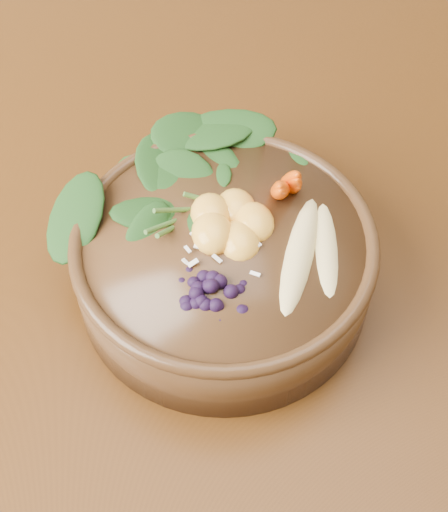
# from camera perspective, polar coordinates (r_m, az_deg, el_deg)

# --- Properties ---
(ground) EXTENTS (4.00, 4.00, 0.00)m
(ground) POSITION_cam_1_polar(r_m,az_deg,el_deg) (1.39, 9.41, -13.73)
(ground) COLOR #381E0F
(ground) RESTS_ON ground
(dining_table) EXTENTS (1.60, 0.90, 0.75)m
(dining_table) POSITION_cam_1_polar(r_m,az_deg,el_deg) (0.84, 15.25, 4.59)
(dining_table) COLOR #331C0C
(dining_table) RESTS_ON ground
(stoneware_bowl) EXTENTS (0.32, 0.32, 0.07)m
(stoneware_bowl) POSITION_cam_1_polar(r_m,az_deg,el_deg) (0.60, 0.00, -0.58)
(stoneware_bowl) COLOR #422914
(stoneware_bowl) RESTS_ON dining_table
(kale_heap) EXTENTS (0.20, 0.19, 0.04)m
(kale_heap) POSITION_cam_1_polar(r_m,az_deg,el_deg) (0.60, -2.49, 6.98)
(kale_heap) COLOR #1D4417
(kale_heap) RESTS_ON stoneware_bowl
(carrot_cluster) EXTENTS (0.07, 0.07, 0.07)m
(carrot_cluster) POSITION_cam_1_polar(r_m,az_deg,el_deg) (0.58, 5.82, 7.71)
(carrot_cluster) COLOR #E84704
(carrot_cluster) RESTS_ON stoneware_bowl
(banana_halves) EXTENTS (0.08, 0.13, 0.02)m
(banana_halves) POSITION_cam_1_polar(r_m,az_deg,el_deg) (0.56, 7.25, 1.13)
(banana_halves) COLOR #E0CC84
(banana_halves) RESTS_ON stoneware_bowl
(mandarin_cluster) EXTENTS (0.10, 0.10, 0.03)m
(mandarin_cluster) POSITION_cam_1_polar(r_m,az_deg,el_deg) (0.57, 0.53, 3.43)
(mandarin_cluster) COLOR gold
(mandarin_cluster) RESTS_ON stoneware_bowl
(blueberry_pile) EXTENTS (0.14, 0.12, 0.03)m
(blueberry_pile) POSITION_cam_1_polar(r_m,az_deg,el_deg) (0.53, -1.02, -1.71)
(blueberry_pile) COLOR black
(blueberry_pile) RESTS_ON stoneware_bowl
(coconut_flakes) EXTENTS (0.09, 0.08, 0.01)m
(coconut_flakes) POSITION_cam_1_polar(r_m,az_deg,el_deg) (0.56, -0.23, 0.27)
(coconut_flakes) COLOR white
(coconut_flakes) RESTS_ON stoneware_bowl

